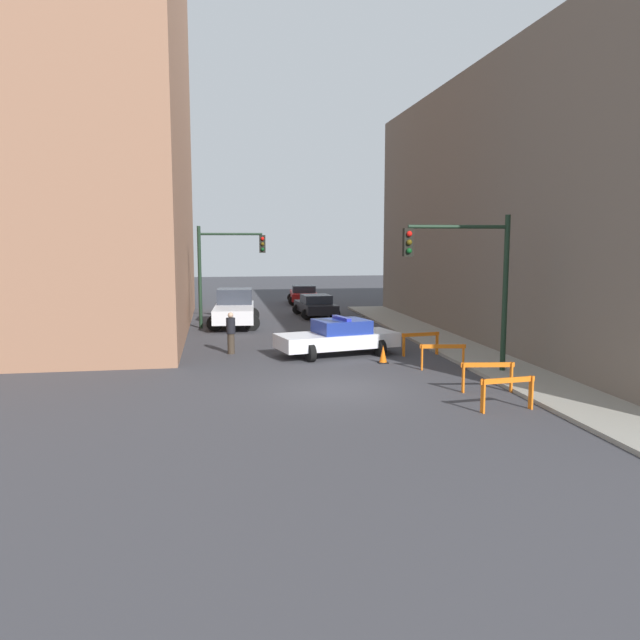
{
  "coord_description": "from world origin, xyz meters",
  "views": [
    {
      "loc": [
        -3.63,
        -18.16,
        4.48
      ],
      "look_at": [
        0.58,
        6.87,
        1.23
      ],
      "focal_mm": 35.0,
      "sensor_mm": 36.0,
      "label": 1
    }
  ],
  "objects_px": {
    "barrier_corner": "(421,340)",
    "barrier_front": "(507,388)",
    "traffic_light_far": "(221,262)",
    "parked_car_near": "(316,305)",
    "traffic_light_near": "(473,270)",
    "police_car": "(338,337)",
    "pedestrian_crossing": "(231,332)",
    "barrier_back": "(443,352)",
    "barrier_mid": "(487,372)",
    "parked_car_mid": "(304,294)",
    "traffic_cone": "(383,355)",
    "white_truck": "(234,309)"
  },
  "relations": [
    {
      "from": "police_car",
      "to": "parked_car_mid",
      "type": "height_order",
      "value": "police_car"
    },
    {
      "from": "parked_car_near",
      "to": "barrier_corner",
      "type": "height_order",
      "value": "parked_car_near"
    },
    {
      "from": "police_car",
      "to": "pedestrian_crossing",
      "type": "relative_size",
      "value": 3.01
    },
    {
      "from": "traffic_light_far",
      "to": "barrier_front",
      "type": "height_order",
      "value": "traffic_light_far"
    },
    {
      "from": "traffic_light_near",
      "to": "pedestrian_crossing",
      "type": "bearing_deg",
      "value": 145.86
    },
    {
      "from": "traffic_light_near",
      "to": "barrier_corner",
      "type": "distance_m",
      "value": 4.73
    },
    {
      "from": "barrier_back",
      "to": "barrier_front",
      "type": "bearing_deg",
      "value": -92.28
    },
    {
      "from": "parked_car_near",
      "to": "pedestrian_crossing",
      "type": "relative_size",
      "value": 2.65
    },
    {
      "from": "traffic_light_near",
      "to": "pedestrian_crossing",
      "type": "relative_size",
      "value": 3.13
    },
    {
      "from": "barrier_corner",
      "to": "parked_car_mid",
      "type": "bearing_deg",
      "value": 94.61
    },
    {
      "from": "traffic_light_far",
      "to": "parked_car_near",
      "type": "distance_m",
      "value": 7.25
    },
    {
      "from": "traffic_light_far",
      "to": "traffic_cone",
      "type": "height_order",
      "value": "traffic_light_far"
    },
    {
      "from": "barrier_back",
      "to": "parked_car_mid",
      "type": "bearing_deg",
      "value": 93.74
    },
    {
      "from": "traffic_cone",
      "to": "parked_car_mid",
      "type": "bearing_deg",
      "value": 89.54
    },
    {
      "from": "traffic_light_near",
      "to": "barrier_corner",
      "type": "relative_size",
      "value": 3.27
    },
    {
      "from": "barrier_back",
      "to": "barrier_corner",
      "type": "height_order",
      "value": "same"
    },
    {
      "from": "police_car",
      "to": "traffic_cone",
      "type": "bearing_deg",
      "value": -157.38
    },
    {
      "from": "police_car",
      "to": "barrier_front",
      "type": "relative_size",
      "value": 3.13
    },
    {
      "from": "pedestrian_crossing",
      "to": "barrier_back",
      "type": "relative_size",
      "value": 1.05
    },
    {
      "from": "barrier_mid",
      "to": "barrier_front",
      "type": "bearing_deg",
      "value": -100.13
    },
    {
      "from": "traffic_light_near",
      "to": "barrier_front",
      "type": "distance_m",
      "value": 5.34
    },
    {
      "from": "white_truck",
      "to": "parked_car_near",
      "type": "distance_m",
      "value": 5.82
    },
    {
      "from": "parked_car_mid",
      "to": "pedestrian_crossing",
      "type": "xyz_separation_m",
      "value": [
        -5.64,
        -19.21,
        0.19
      ]
    },
    {
      "from": "police_car",
      "to": "barrier_mid",
      "type": "relative_size",
      "value": 3.14
    },
    {
      "from": "traffic_light_far",
      "to": "parked_car_mid",
      "type": "height_order",
      "value": "traffic_light_far"
    },
    {
      "from": "barrier_front",
      "to": "traffic_light_near",
      "type": "bearing_deg",
      "value": 79.39
    },
    {
      "from": "barrier_front",
      "to": "white_truck",
      "type": "bearing_deg",
      "value": 110.12
    },
    {
      "from": "police_car",
      "to": "barrier_back",
      "type": "height_order",
      "value": "police_car"
    },
    {
      "from": "traffic_light_near",
      "to": "parked_car_near",
      "type": "bearing_deg",
      "value": 98.63
    },
    {
      "from": "pedestrian_crossing",
      "to": "barrier_back",
      "type": "bearing_deg",
      "value": 71.27
    },
    {
      "from": "white_truck",
      "to": "traffic_cone",
      "type": "bearing_deg",
      "value": -61.86
    },
    {
      "from": "parked_car_mid",
      "to": "pedestrian_crossing",
      "type": "bearing_deg",
      "value": -101.39
    },
    {
      "from": "parked_car_near",
      "to": "barrier_front",
      "type": "bearing_deg",
      "value": -88.86
    },
    {
      "from": "traffic_light_far",
      "to": "parked_car_near",
      "type": "xyz_separation_m",
      "value": [
        5.5,
        3.86,
        -2.72
      ]
    },
    {
      "from": "traffic_light_far",
      "to": "barrier_mid",
      "type": "xyz_separation_m",
      "value": [
        7.57,
        -15.24,
        -2.78
      ]
    },
    {
      "from": "barrier_corner",
      "to": "traffic_cone",
      "type": "relative_size",
      "value": 2.43
    },
    {
      "from": "barrier_corner",
      "to": "traffic_light_near",
      "type": "bearing_deg",
      "value": -82.68
    },
    {
      "from": "barrier_corner",
      "to": "police_car",
      "type": "bearing_deg",
      "value": 169.66
    },
    {
      "from": "barrier_corner",
      "to": "barrier_front",
      "type": "bearing_deg",
      "value": -92.46
    },
    {
      "from": "traffic_light_near",
      "to": "parked_car_mid",
      "type": "distance_m",
      "value": 24.75
    },
    {
      "from": "parked_car_near",
      "to": "traffic_light_near",
      "type": "bearing_deg",
      "value": -84.87
    },
    {
      "from": "white_truck",
      "to": "pedestrian_crossing",
      "type": "xyz_separation_m",
      "value": [
        -0.4,
        -8.25,
        -0.04
      ]
    },
    {
      "from": "pedestrian_crossing",
      "to": "traffic_cone",
      "type": "bearing_deg",
      "value": 75.14
    },
    {
      "from": "traffic_light_near",
      "to": "police_car",
      "type": "height_order",
      "value": "traffic_light_near"
    },
    {
      "from": "parked_car_near",
      "to": "traffic_cone",
      "type": "distance_m",
      "value": 14.28
    },
    {
      "from": "traffic_light_far",
      "to": "barrier_mid",
      "type": "bearing_deg",
      "value": -63.59
    },
    {
      "from": "traffic_light_far",
      "to": "barrier_back",
      "type": "relative_size",
      "value": 3.28
    },
    {
      "from": "barrier_back",
      "to": "traffic_cone",
      "type": "relative_size",
      "value": 2.42
    },
    {
      "from": "traffic_light_far",
      "to": "parked_car_near",
      "type": "bearing_deg",
      "value": 35.08
    },
    {
      "from": "pedestrian_crossing",
      "to": "barrier_corner",
      "type": "distance_m",
      "value": 7.49
    }
  ]
}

